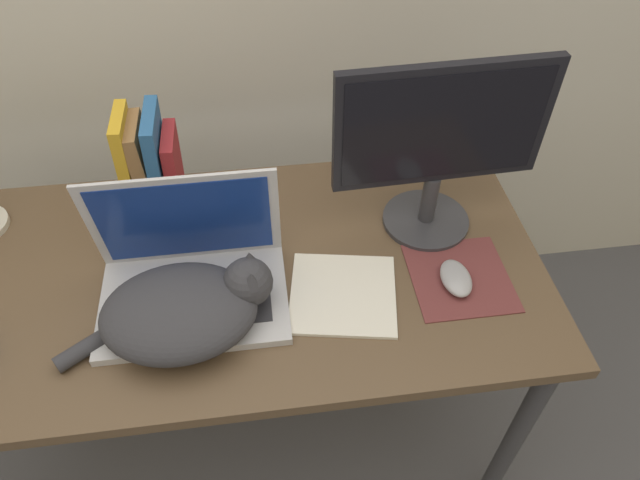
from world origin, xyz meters
The scene contains 8 objects.
desk centered at (0.00, 0.34, 0.66)m, with size 1.34×0.67×0.75m.
laptop centered at (-0.07, 0.28, 0.79)m, with size 0.37×0.25×0.26m.
cat centered at (-0.08, 0.20, 0.80)m, with size 0.41×0.23×0.13m.
external_monitor centered at (0.45, 0.42, 0.97)m, with size 0.44×0.20×0.40m.
mousepad centered at (0.48, 0.25, 0.75)m, with size 0.21×0.21×0.00m.
computer_mouse centered at (0.46, 0.24, 0.76)m, with size 0.06×0.10×0.03m.
book_row centered at (-0.16, 0.58, 0.86)m, with size 0.13×0.15×0.25m.
notepad centered at (0.23, 0.24, 0.75)m, with size 0.25×0.24×0.01m.
Camera 1 is at (0.09, -0.48, 1.67)m, focal length 32.00 mm.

